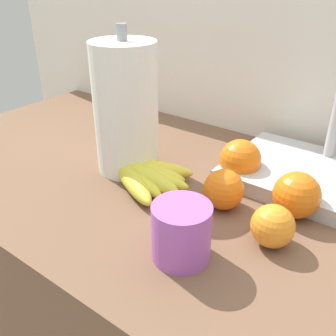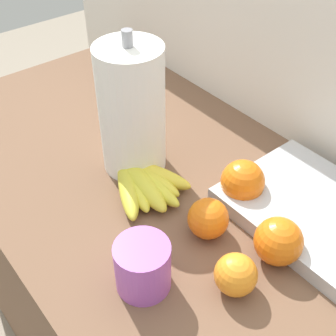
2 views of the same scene
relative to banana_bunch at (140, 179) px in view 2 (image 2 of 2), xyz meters
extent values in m
cube|color=silver|center=(0.16, 0.38, -0.22)|extent=(1.90, 0.06, 1.30)
ellipsoid|color=gold|center=(0.00, -0.03, 0.00)|extent=(0.18, 0.13, 0.04)
ellipsoid|color=gold|center=(0.00, -0.01, 0.00)|extent=(0.17, 0.08, 0.03)
ellipsoid|color=gold|center=(0.00, 0.00, 0.00)|extent=(0.20, 0.07, 0.04)
ellipsoid|color=gold|center=(0.01, 0.01, 0.00)|extent=(0.20, 0.05, 0.04)
ellipsoid|color=gold|center=(0.00, 0.01, 0.00)|extent=(0.18, 0.07, 0.04)
ellipsoid|color=gold|center=(0.00, 0.02, 0.00)|extent=(0.18, 0.11, 0.04)
sphere|color=orange|center=(0.15, 0.13, 0.02)|extent=(0.08, 0.08, 0.08)
sphere|color=orange|center=(0.17, 0.02, 0.02)|extent=(0.07, 0.07, 0.07)
sphere|color=orange|center=(0.28, 0.07, 0.02)|extent=(0.08, 0.08, 0.08)
sphere|color=orange|center=(0.28, -0.02, 0.01)|extent=(0.07, 0.07, 0.07)
cylinder|color=white|center=(-0.07, 0.03, 0.11)|extent=(0.13, 0.13, 0.26)
cylinder|color=gray|center=(-0.07, 0.03, 0.13)|extent=(0.02, 0.02, 0.29)
cube|color=#B7BABF|center=(0.28, 0.20, 0.00)|extent=(0.33, 0.24, 0.03)
cylinder|color=#AB56BF|center=(0.18, -0.13, 0.02)|extent=(0.09, 0.09, 0.09)
camera|label=1|loc=(0.43, -0.49, 0.36)|focal=40.38mm
camera|label=2|loc=(0.53, -0.36, 0.58)|focal=47.32mm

